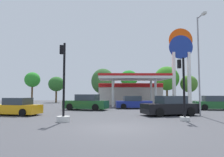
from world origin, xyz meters
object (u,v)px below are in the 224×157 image
at_px(car_1, 133,103).
at_px(tree_3, 129,78).
at_px(station_pole_sign, 181,57).
at_px(tree_2, 103,81).
at_px(car_0, 170,106).
at_px(traffic_signal_0, 183,98).
at_px(car_3, 86,103).
at_px(corner_streetlamp, 200,56).
at_px(car_2, 17,107).
at_px(tree_4, 167,78).
at_px(tree_0, 32,80).
at_px(tree_5, 189,84).
at_px(traffic_signal_1, 63,102).
at_px(car_4, 215,103).
at_px(tree_1, 56,84).

relative_size(car_1, tree_3, 0.66).
bearing_deg(station_pole_sign, tree_2, 143.77).
bearing_deg(tree_2, car_0, -75.60).
xyz_separation_m(car_1, traffic_signal_0, (2.01, -11.14, 0.79)).
height_order(car_3, corner_streetlamp, corner_streetlamp).
height_order(traffic_signal_0, corner_streetlamp, corner_streetlamp).
distance_m(car_0, tree_2, 25.12).
bearing_deg(car_3, car_2, -132.69).
relative_size(station_pole_sign, car_0, 2.55).
distance_m(tree_2, tree_3, 5.17).
bearing_deg(traffic_signal_0, tree_4, 76.88).
relative_size(tree_0, corner_streetlamp, 0.77).
relative_size(station_pole_sign, tree_5, 2.23).
height_order(traffic_signal_0, tree_4, tree_4).
bearing_deg(car_3, tree_2, 86.38).
xyz_separation_m(car_3, tree_5, (17.97, 18.21, 2.89)).
bearing_deg(traffic_signal_1, car_3, 87.98).
height_order(car_0, tree_3, tree_3).
xyz_separation_m(traffic_signal_1, tree_4, (14.08, 28.11, 3.51)).
xyz_separation_m(car_4, traffic_signal_1, (-14.16, -9.53, 0.54)).
relative_size(car_0, corner_streetlamp, 0.59).
xyz_separation_m(car_1, tree_2, (-4.11, 16.38, 3.49)).
relative_size(car_0, tree_1, 0.91).
relative_size(traffic_signal_1, tree_2, 0.74).
bearing_deg(car_1, tree_4, 62.92).
bearing_deg(car_2, car_0, -1.20).
distance_m(car_1, car_3, 5.65).
height_order(car_2, tree_3, tree_3).
xyz_separation_m(tree_1, tree_2, (9.32, -0.89, 0.51)).
height_order(car_4, tree_2, tree_2).
height_order(car_3, tree_2, tree_2).
height_order(station_pole_sign, car_0, station_pole_sign).
bearing_deg(car_2, traffic_signal_0, -16.67).
xyz_separation_m(car_2, tree_5, (22.98, 23.65, 3.01)).
relative_size(car_4, tree_1, 0.86).
height_order(tree_3, tree_4, tree_4).
xyz_separation_m(traffic_signal_1, tree_0, (-12.82, 29.36, 3.31)).
relative_size(car_1, tree_2, 0.63).
height_order(station_pole_sign, tree_3, station_pole_sign).
distance_m(car_3, tree_2, 18.74).
xyz_separation_m(car_1, car_2, (-10.29, -7.46, -0.03)).
xyz_separation_m(car_4, tree_4, (-0.09, 18.57, 4.05)).
bearing_deg(tree_4, station_pole_sign, -91.38).
relative_size(tree_2, tree_3, 1.05).
bearing_deg(tree_5, car_3, -134.61).
xyz_separation_m(tree_1, tree_3, (14.45, -0.52, 1.13)).
relative_size(station_pole_sign, tree_2, 1.79).
distance_m(car_0, car_4, 8.63).
bearing_deg(tree_3, station_pole_sign, -52.47).
bearing_deg(tree_3, tree_1, 177.93).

